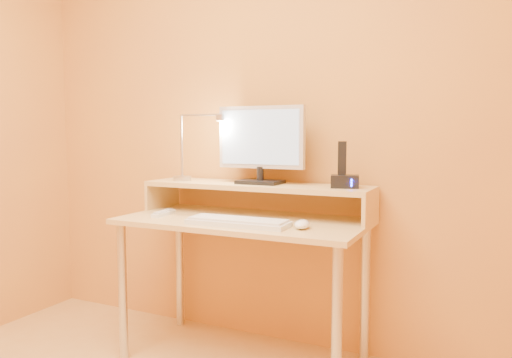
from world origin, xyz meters
The scene contains 25 objects.
wall_back centered at (0.00, 1.50, 1.25)m, with size 3.00×0.04×2.50m, color gold.
desk_leg_fl centered at (-0.55, 0.93, 0.35)m, with size 0.04×0.04×0.69m, color silver.
desk_leg_fr centered at (0.55, 0.93, 0.35)m, with size 0.04×0.04×0.69m, color silver.
desk_leg_bl centered at (-0.55, 1.43, 0.35)m, with size 0.04×0.04×0.69m, color silver.
desk_leg_br centered at (0.55, 1.43, 0.35)m, with size 0.04×0.04×0.69m, color silver.
desk_lower centered at (0.00, 1.18, 0.71)m, with size 1.20×0.60×0.03m, color #D5B675.
shelf_riser_left centered at (-0.59, 1.33, 0.79)m, with size 0.02×0.30×0.14m, color #D5B675.
shelf_riser_right centered at (0.59, 1.33, 0.79)m, with size 0.02×0.30×0.14m, color #D5B675.
desk_shelf centered at (0.00, 1.33, 0.87)m, with size 1.20×0.30×0.03m, color #D5B675.
monitor_foot centered at (0.02, 1.33, 0.89)m, with size 0.22×0.16×0.02m, color black.
monitor_neck centered at (0.02, 1.33, 0.93)m, with size 0.04×0.04×0.07m, color black.
monitor_panel centered at (0.02, 1.34, 1.12)m, with size 0.47×0.04×0.32m, color silver.
monitor_back centered at (0.02, 1.36, 1.12)m, with size 0.42×0.01×0.27m, color black.
monitor_screen centered at (0.02, 1.32, 1.12)m, with size 0.42×0.00×0.28m, color #8EACD3.
lamp_base centered at (-0.44, 1.30, 0.89)m, with size 0.10×0.10×0.03m, color silver.
lamp_post centered at (-0.44, 1.30, 1.07)m, with size 0.01×0.01×0.33m, color silver.
lamp_arm centered at (-0.32, 1.30, 1.24)m, with size 0.01×0.01×0.24m, color silver.
lamp_head centered at (-0.20, 1.30, 1.22)m, with size 0.04×0.04×0.03m, color silver.
lamp_bulb centered at (-0.20, 1.30, 1.20)m, with size 0.03×0.03×0.00m, color #FFEAC6.
phone_dock centered at (0.47, 1.33, 0.91)m, with size 0.13×0.10×0.06m, color black.
phone_handset centered at (0.45, 1.33, 1.02)m, with size 0.04×0.03×0.16m, color black.
phone_led centered at (0.51, 1.28, 0.91)m, with size 0.01×0.00×0.04m, color #273BFF.
keyboard centered at (0.06, 1.01, 0.73)m, with size 0.48×0.15×0.02m, color silver.
mouse centered at (0.35, 1.06, 0.74)m, with size 0.07×0.12×0.04m, color white.
remote_control centered at (-0.41, 1.10, 0.73)m, with size 0.05×0.17×0.02m, color silver.
Camera 1 is at (1.08, -0.93, 1.13)m, focal length 34.34 mm.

